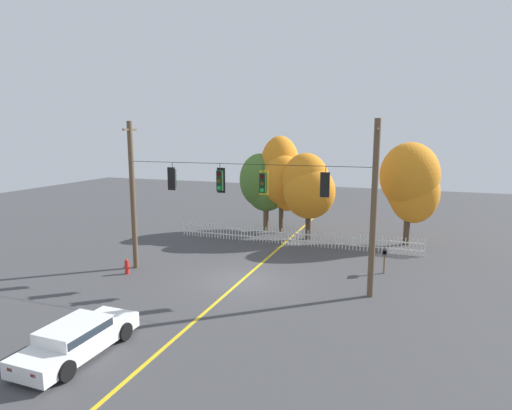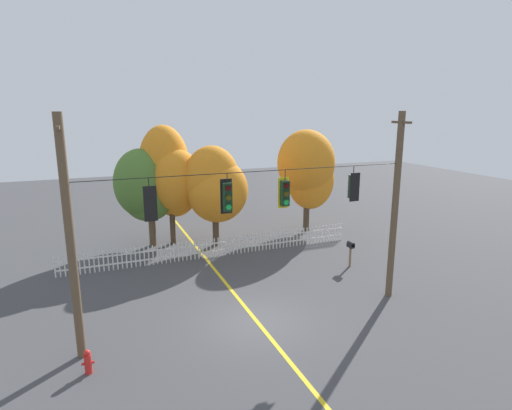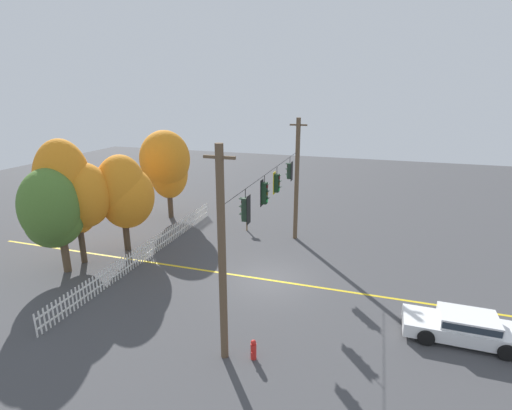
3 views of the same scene
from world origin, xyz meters
The scene contains 15 objects.
ground centered at (0.00, 0.00, 0.00)m, with size 80.00×80.00×0.00m, color #424244.
lane_centerline_stripe centered at (0.00, 0.00, 0.00)m, with size 0.16×36.00×0.01m, color gold.
signal_support_span centered at (0.00, 0.00, 4.06)m, with size 12.85×1.10×7.98m.
traffic_signal_northbound_secondary centered at (-3.79, -0.01, 5.04)m, with size 0.43×0.38×1.42m.
traffic_signal_northbound_primary centered at (-1.12, 0.01, 5.03)m, with size 0.43×0.38×1.47m.
traffic_signal_southbound_primary centered at (1.12, 0.01, 5.00)m, with size 0.43×0.38×1.46m.
traffic_signal_westbound_side centered at (4.11, -0.01, 5.05)m, with size 0.43×0.38×1.40m.
white_picket_fence centered at (0.65, 7.65, 0.54)m, with size 16.40×0.06×1.08m.
autumn_maple_near_fence centered at (-2.67, 11.08, 3.48)m, with size 3.48×3.07×5.86m.
autumn_maple_mid centered at (-1.06, 11.06, 4.22)m, with size 3.62×3.68×7.16m.
autumn_oak_far_east centered at (1.15, 9.37, 3.69)m, with size 3.73×3.02×6.03m.
autumn_maple_far_west centered at (7.79, 10.41, 4.11)m, with size 3.84×3.74×6.78m.
parked_car centered at (-2.47, -8.68, 0.60)m, with size 1.90×4.47×1.15m.
fire_hydrant centered at (-6.09, -1.07, 0.39)m, with size 0.38×0.22×0.80m.
roadside_mailbox centered at (6.69, 3.57, 1.11)m, with size 0.25×0.44×1.36m.
Camera 1 is at (7.65, -19.22, 7.34)m, focal length 30.05 mm.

